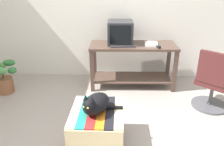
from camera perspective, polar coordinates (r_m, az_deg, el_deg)
The scene contains 12 objects.
ground_plane at distance 2.67m, azimuth -2.55°, elevation -18.34°, with size 14.00×14.00×0.00m, color #9E9389.
back_wall at distance 4.07m, azimuth -0.48°, elevation 16.67°, with size 8.00×0.10×2.60m, color silver.
desk at distance 3.81m, azimuth 5.34°, elevation 3.86°, with size 1.45×0.60×0.75m.
tv_monitor at distance 3.73m, azimuth 2.10°, elevation 10.34°, with size 0.42×0.44×0.38m.
keyboard at distance 3.60m, azimuth 2.79°, elevation 7.00°, with size 0.40×0.15×0.02m, color #333338.
book at distance 3.73m, azimuth 10.04°, elevation 7.37°, with size 0.20×0.24×0.04m, color white.
ottoman_with_blanket at distance 2.56m, azimuth -3.74°, elevation -13.96°, with size 0.57×0.65×0.45m.
cat at distance 2.36m, azimuth -4.27°, elevation -7.90°, with size 0.47×0.44×0.26m.
potted_plant at distance 4.04m, azimuth -26.19°, elevation -1.01°, with size 0.42×0.40×0.56m.
office_chair at distance 3.45m, azimuth 24.39°, elevation -2.62°, with size 0.59×0.59×0.89m.
stapler at distance 3.60m, azimuth 11.79°, elevation 6.68°, with size 0.04×0.11×0.04m, color black.
pen at distance 3.80m, azimuth 10.82°, elevation 7.39°, with size 0.01×0.01×0.14m, color #2351B2.
Camera 1 is at (0.19, -1.98, 1.78)m, focal length 35.51 mm.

